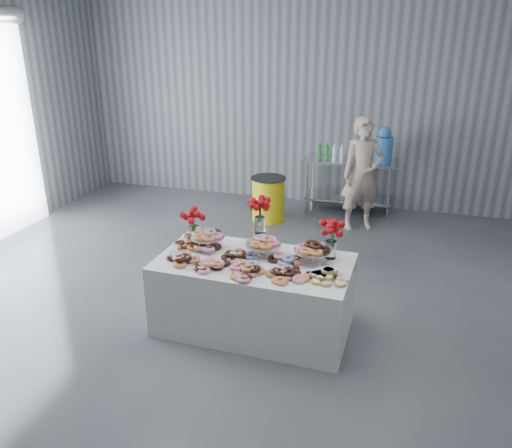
{
  "coord_description": "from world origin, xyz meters",
  "views": [
    {
      "loc": [
        1.56,
        -3.9,
        2.87
      ],
      "look_at": [
        0.18,
        0.73,
        0.97
      ],
      "focal_mm": 35.0,
      "sensor_mm": 36.0,
      "label": 1
    }
  ],
  "objects_px": {
    "display_table": "(254,294)",
    "water_jug": "(384,146)",
    "prep_table": "(350,176)",
    "trash_barrel": "(268,199)",
    "person": "(362,174)"
  },
  "relations": [
    {
      "from": "water_jug",
      "to": "person",
      "type": "bearing_deg",
      "value": -110.74
    },
    {
      "from": "prep_table",
      "to": "trash_barrel",
      "type": "distance_m",
      "value": 1.42
    },
    {
      "from": "water_jug",
      "to": "trash_barrel",
      "type": "bearing_deg",
      "value": -155.98
    },
    {
      "from": "person",
      "to": "water_jug",
      "type": "bearing_deg",
      "value": 44.62
    },
    {
      "from": "display_table",
      "to": "prep_table",
      "type": "height_order",
      "value": "prep_table"
    },
    {
      "from": "display_table",
      "to": "prep_table",
      "type": "distance_m",
      "value": 3.82
    },
    {
      "from": "display_table",
      "to": "prep_table",
      "type": "relative_size",
      "value": 1.27
    },
    {
      "from": "water_jug",
      "to": "person",
      "type": "height_order",
      "value": "person"
    },
    {
      "from": "trash_barrel",
      "to": "prep_table",
      "type": "bearing_deg",
      "value": 32.42
    },
    {
      "from": "prep_table",
      "to": "person",
      "type": "distance_m",
      "value": 0.75
    },
    {
      "from": "prep_table",
      "to": "water_jug",
      "type": "height_order",
      "value": "water_jug"
    },
    {
      "from": "display_table",
      "to": "water_jug",
      "type": "xyz_separation_m",
      "value": [
        1.0,
        3.78,
        0.77
      ]
    },
    {
      "from": "prep_table",
      "to": "trash_barrel",
      "type": "height_order",
      "value": "prep_table"
    },
    {
      "from": "water_jug",
      "to": "trash_barrel",
      "type": "distance_m",
      "value": 2.0
    },
    {
      "from": "display_table",
      "to": "person",
      "type": "relative_size",
      "value": 1.12
    }
  ]
}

